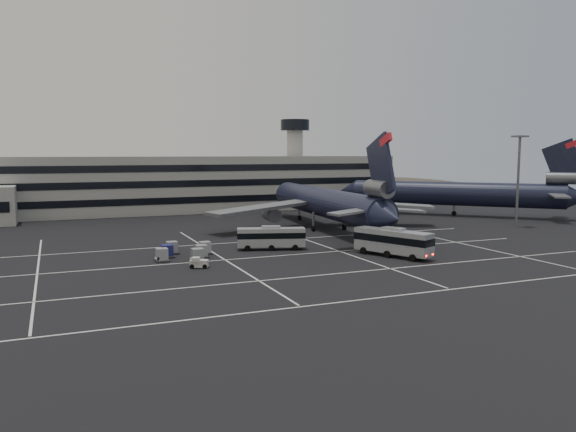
% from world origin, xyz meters
% --- Properties ---
extents(ground, '(260.00, 260.00, 0.00)m').
position_xyz_m(ground, '(0.00, 0.00, 0.00)').
color(ground, black).
rests_on(ground, ground).
extents(lane_markings, '(90.00, 55.62, 0.01)m').
position_xyz_m(lane_markings, '(0.95, 0.72, 0.01)').
color(lane_markings, silver).
rests_on(lane_markings, ground).
extents(terminal, '(125.00, 26.00, 24.00)m').
position_xyz_m(terminal, '(-2.95, 71.14, 6.93)').
color(terminal, gray).
rests_on(terminal, ground).
extents(hills, '(352.00, 180.00, 44.00)m').
position_xyz_m(hills, '(17.99, 170.00, -12.07)').
color(hills, '#38332B').
rests_on(hills, ground).
extents(lightpole_right, '(2.40, 2.40, 18.28)m').
position_xyz_m(lightpole_right, '(58.00, 15.00, 11.82)').
color(lightpole_right, slate).
rests_on(lightpole_right, ground).
extents(trijet_main, '(47.29, 57.69, 18.08)m').
position_xyz_m(trijet_main, '(20.98, 26.43, 5.25)').
color(trijet_main, black).
rests_on(trijet_main, ground).
extents(trijet_far, '(44.16, 45.11, 18.08)m').
position_xyz_m(trijet_far, '(60.66, 35.79, 5.43)').
color(trijet_far, black).
rests_on(trijet_far, ground).
extents(bus_near, '(7.23, 12.09, 4.23)m').
position_xyz_m(bus_near, '(17.01, -2.86, 2.31)').
color(bus_near, gray).
rests_on(bus_near, ground).
extents(bus_far, '(10.69, 5.46, 3.69)m').
position_xyz_m(bus_far, '(2.94, 9.34, 2.02)').
color(bus_far, gray).
rests_on(bus_far, ground).
extents(tug_b, '(2.63, 2.19, 1.47)m').
position_xyz_m(tug_b, '(-10.57, 0.03, 0.65)').
color(tug_b, '#BABAB6').
rests_on(tug_b, ground).
extents(uld_cluster, '(9.52, 10.16, 1.82)m').
position_xyz_m(uld_cluster, '(-10.84, 8.05, 0.89)').
color(uld_cluster, '#2D2D30').
rests_on(uld_cluster, ground).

